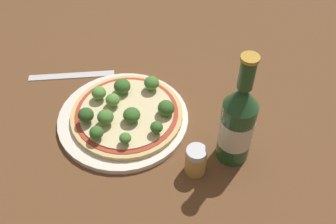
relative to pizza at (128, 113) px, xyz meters
name	(u,v)px	position (x,y,z in m)	size (l,w,h in m)	color
ground_plane	(130,124)	(0.01, 0.00, -0.02)	(3.00, 3.00, 0.00)	brown
plate	(123,119)	(0.00, -0.01, -0.01)	(0.27, 0.27, 0.01)	silver
pizza	(128,113)	(0.00, 0.00, 0.00)	(0.23, 0.23, 0.01)	tan
broccoli_floret_0	(96,133)	(0.04, -0.08, 0.02)	(0.03, 0.03, 0.03)	#7A9E5B
broccoli_floret_1	(122,86)	(-0.06, 0.01, 0.02)	(0.03, 0.03, 0.03)	#7A9E5B
broccoli_floret_2	(106,118)	(0.01, -0.05, 0.03)	(0.03, 0.03, 0.03)	#7A9E5B
broccoli_floret_3	(166,108)	(0.04, 0.07, 0.02)	(0.03, 0.03, 0.03)	#7A9E5B
broccoli_floret_4	(131,115)	(0.03, 0.00, 0.02)	(0.03, 0.03, 0.03)	#7A9E5B
broccoli_floret_5	(152,83)	(-0.03, 0.07, 0.03)	(0.03, 0.03, 0.03)	#7A9E5B
broccoli_floret_6	(86,115)	(-0.01, -0.08, 0.03)	(0.03, 0.03, 0.03)	#7A9E5B
broccoli_floret_7	(157,127)	(0.08, 0.03, 0.02)	(0.02, 0.02, 0.03)	#7A9E5B
broccoli_floret_8	(113,100)	(-0.03, -0.02, 0.02)	(0.03, 0.03, 0.03)	#7A9E5B
broccoli_floret_9	(125,138)	(0.07, -0.04, 0.02)	(0.02, 0.02, 0.02)	#7A9E5B
broccoli_floret_10	(99,93)	(-0.06, -0.04, 0.02)	(0.03, 0.03, 0.03)	#7A9E5B
beer_bottle	(237,123)	(0.17, 0.14, 0.07)	(0.06, 0.06, 0.24)	#234C28
pepper_shaker	(196,161)	(0.17, 0.06, 0.01)	(0.04, 0.04, 0.06)	tan
fork	(72,75)	(-0.18, -0.06, -0.02)	(0.09, 0.19, 0.00)	silver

